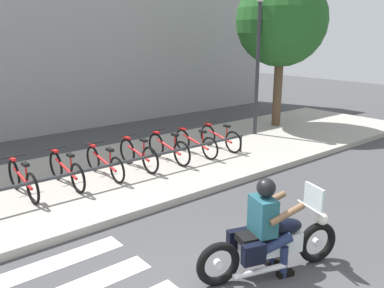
{
  "coord_description": "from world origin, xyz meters",
  "views": [
    {
      "loc": [
        -2.93,
        -2.98,
        3.28
      ],
      "look_at": [
        1.85,
        2.82,
        1.22
      ],
      "focal_mm": 37.8,
      "sensor_mm": 36.0,
      "label": 1
    }
  ],
  "objects_px": {
    "street_lamp": "(258,53)",
    "bicycle_3": "(104,163)",
    "bicycle_5": "(168,148)",
    "bicycle_7": "(220,137)",
    "motorcycle": "(271,243)",
    "rider": "(268,220)",
    "bicycle_6": "(196,143)",
    "tree_near_rack": "(281,21)",
    "bike_rack": "(134,161)",
    "bicycle_2": "(66,170)",
    "bicycle_1": "(23,180)",
    "bicycle_4": "(138,155)"
  },
  "relations": [
    {
      "from": "street_lamp",
      "to": "bicycle_3",
      "type": "bearing_deg",
      "value": -173.98
    },
    {
      "from": "bicycle_3",
      "to": "street_lamp",
      "type": "xyz_separation_m",
      "value": [
        5.66,
        0.6,
        2.2
      ]
    },
    {
      "from": "bicycle_5",
      "to": "bicycle_7",
      "type": "distance_m",
      "value": 1.78
    },
    {
      "from": "bicycle_5",
      "to": "street_lamp",
      "type": "xyz_separation_m",
      "value": [
        3.89,
        0.6,
        2.18
      ]
    },
    {
      "from": "motorcycle",
      "to": "rider",
      "type": "bearing_deg",
      "value": 158.97
    },
    {
      "from": "bicycle_6",
      "to": "tree_near_rack",
      "type": "relative_size",
      "value": 0.33
    },
    {
      "from": "bike_rack",
      "to": "tree_near_rack",
      "type": "relative_size",
      "value": 1.31
    },
    {
      "from": "motorcycle",
      "to": "bicycle_7",
      "type": "bearing_deg",
      "value": 53.75
    },
    {
      "from": "rider",
      "to": "bicycle_2",
      "type": "xyz_separation_m",
      "value": [
        -0.93,
        4.67,
        -0.32
      ]
    },
    {
      "from": "bicycle_7",
      "to": "street_lamp",
      "type": "distance_m",
      "value": 3.1
    },
    {
      "from": "rider",
      "to": "tree_near_rack",
      "type": "height_order",
      "value": "tree_near_rack"
    },
    {
      "from": "bike_rack",
      "to": "street_lamp",
      "type": "relative_size",
      "value": 1.53
    },
    {
      "from": "rider",
      "to": "tree_near_rack",
      "type": "xyz_separation_m",
      "value": [
        7.17,
        5.66,
        2.85
      ]
    },
    {
      "from": "motorcycle",
      "to": "bike_rack",
      "type": "relative_size",
      "value": 0.32
    },
    {
      "from": "bicycle_1",
      "to": "bicycle_4",
      "type": "height_order",
      "value": "bicycle_4"
    },
    {
      "from": "bicycle_1",
      "to": "bicycle_4",
      "type": "xyz_separation_m",
      "value": [
        2.67,
        -0.0,
        0.01
      ]
    },
    {
      "from": "bicycle_4",
      "to": "rider",
      "type": "bearing_deg",
      "value": -100.33
    },
    {
      "from": "bicycle_4",
      "to": "bike_rack",
      "type": "distance_m",
      "value": 0.71
    },
    {
      "from": "bicycle_1",
      "to": "bicycle_5",
      "type": "relative_size",
      "value": 0.98
    },
    {
      "from": "bicycle_6",
      "to": "tree_near_rack",
      "type": "height_order",
      "value": "tree_near_rack"
    },
    {
      "from": "motorcycle",
      "to": "bicycle_2",
      "type": "height_order",
      "value": "motorcycle"
    },
    {
      "from": "motorcycle",
      "to": "bicycle_3",
      "type": "height_order",
      "value": "motorcycle"
    },
    {
      "from": "rider",
      "to": "bicycle_1",
      "type": "relative_size",
      "value": 0.87
    },
    {
      "from": "bicycle_1",
      "to": "street_lamp",
      "type": "bearing_deg",
      "value": 4.6
    },
    {
      "from": "bicycle_1",
      "to": "bicycle_5",
      "type": "distance_m",
      "value": 3.55
    },
    {
      "from": "bicycle_7",
      "to": "bicycle_3",
      "type": "bearing_deg",
      "value": 179.99
    },
    {
      "from": "bicycle_5",
      "to": "bicycle_6",
      "type": "distance_m",
      "value": 0.89
    },
    {
      "from": "motorcycle",
      "to": "rider",
      "type": "height_order",
      "value": "rider"
    },
    {
      "from": "bicycle_3",
      "to": "bicycle_5",
      "type": "height_order",
      "value": "bicycle_5"
    },
    {
      "from": "street_lamp",
      "to": "tree_near_rack",
      "type": "xyz_separation_m",
      "value": [
        1.54,
        0.4,
        0.98
      ]
    },
    {
      "from": "motorcycle",
      "to": "bicycle_5",
      "type": "bearing_deg",
      "value": 70.46
    },
    {
      "from": "bicycle_5",
      "to": "tree_near_rack",
      "type": "relative_size",
      "value": 0.32
    },
    {
      "from": "rider",
      "to": "bicycle_7",
      "type": "xyz_separation_m",
      "value": [
        3.52,
        4.67,
        -0.34
      ]
    },
    {
      "from": "bicycle_4",
      "to": "bicycle_7",
      "type": "relative_size",
      "value": 1.01
    },
    {
      "from": "motorcycle",
      "to": "street_lamp",
      "type": "bearing_deg",
      "value": 43.63
    },
    {
      "from": "bicycle_4",
      "to": "bicycle_5",
      "type": "xyz_separation_m",
      "value": [
        0.89,
        0.0,
        -0.0
      ]
    },
    {
      "from": "bicycle_4",
      "to": "tree_near_rack",
      "type": "bearing_deg",
      "value": 8.99
    },
    {
      "from": "bicycle_1",
      "to": "bicycle_4",
      "type": "distance_m",
      "value": 2.67
    },
    {
      "from": "bicycle_3",
      "to": "bicycle_5",
      "type": "bearing_deg",
      "value": -0.04
    },
    {
      "from": "bicycle_1",
      "to": "motorcycle",
      "type": "bearing_deg",
      "value": -68.09
    },
    {
      "from": "bicycle_5",
      "to": "bike_rack",
      "type": "height_order",
      "value": "bicycle_5"
    },
    {
      "from": "bicycle_6",
      "to": "street_lamp",
      "type": "bearing_deg",
      "value": 11.27
    },
    {
      "from": "bike_rack",
      "to": "bicycle_2",
      "type": "bearing_deg",
      "value": 157.42
    },
    {
      "from": "bicycle_7",
      "to": "street_lamp",
      "type": "xyz_separation_m",
      "value": [
        2.11,
        0.6,
        2.2
      ]
    },
    {
      "from": "motorcycle",
      "to": "bicycle_5",
      "type": "height_order",
      "value": "motorcycle"
    },
    {
      "from": "street_lamp",
      "to": "bicycle_2",
      "type": "bearing_deg",
      "value": -174.78
    },
    {
      "from": "bicycle_1",
      "to": "tree_near_rack",
      "type": "xyz_separation_m",
      "value": [
        8.98,
        1.0,
        3.17
      ]
    },
    {
      "from": "rider",
      "to": "bicycle_4",
      "type": "xyz_separation_m",
      "value": [
        0.85,
        4.67,
        -0.32
      ]
    },
    {
      "from": "bicycle_3",
      "to": "bicycle_7",
      "type": "distance_m",
      "value": 3.55
    },
    {
      "from": "bicycle_2",
      "to": "bicycle_4",
      "type": "height_order",
      "value": "bicycle_4"
    }
  ]
}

